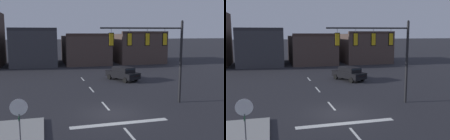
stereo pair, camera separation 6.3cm
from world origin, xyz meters
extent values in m
plane|color=#232328|center=(0.00, 0.00, 0.00)|extent=(400.00, 400.00, 0.00)
cube|color=silver|center=(0.00, -2.00, 0.00)|extent=(6.40, 0.50, 0.01)
cube|color=silver|center=(0.00, -4.00, 0.00)|extent=(0.16, 2.40, 0.01)
cube|color=silver|center=(0.00, 2.00, 0.00)|extent=(0.16, 2.40, 0.01)
cube|color=silver|center=(0.00, 8.00, 0.00)|extent=(0.16, 2.40, 0.01)
cube|color=silver|center=(0.00, 14.00, 0.00)|extent=(0.16, 2.40, 0.01)
cylinder|color=black|center=(6.12, 1.47, 3.26)|extent=(0.20, 0.20, 6.51)
cylinder|color=black|center=(2.88, 1.80, 6.03)|extent=(6.50, 0.77, 0.12)
sphere|color=black|center=(6.12, 1.47, 6.56)|extent=(0.18, 0.18, 0.18)
cylinder|color=#56565B|center=(4.71, 1.61, 5.79)|extent=(0.03, 0.03, 0.35)
cube|color=gold|center=(4.71, 1.61, 5.17)|extent=(0.32, 0.27, 0.90)
sphere|color=red|center=(4.72, 1.74, 5.45)|extent=(0.20, 0.20, 0.20)
sphere|color=#2D2314|center=(4.72, 1.74, 5.17)|extent=(0.20, 0.20, 0.20)
sphere|color=black|center=(4.72, 1.74, 4.89)|extent=(0.20, 0.20, 0.20)
cube|color=black|center=(4.71, 1.59, 5.17)|extent=(0.42, 0.07, 1.02)
cylinder|color=#56565B|center=(3.30, 1.75, 5.79)|extent=(0.03, 0.03, 0.35)
cube|color=gold|center=(3.30, 1.75, 5.17)|extent=(0.32, 0.27, 0.90)
sphere|color=red|center=(3.31, 1.88, 5.45)|extent=(0.20, 0.20, 0.20)
sphere|color=#2D2314|center=(3.31, 1.88, 5.17)|extent=(0.20, 0.20, 0.20)
sphere|color=black|center=(3.31, 1.88, 4.89)|extent=(0.20, 0.20, 0.20)
cube|color=black|center=(3.30, 1.73, 5.17)|extent=(0.42, 0.07, 1.02)
cylinder|color=#56565B|center=(1.89, 1.89, 5.79)|extent=(0.03, 0.03, 0.35)
cube|color=gold|center=(1.89, 1.89, 5.17)|extent=(0.32, 0.27, 0.90)
sphere|color=red|center=(1.90, 2.02, 5.45)|extent=(0.20, 0.20, 0.20)
sphere|color=#2D2314|center=(1.90, 2.02, 5.17)|extent=(0.20, 0.20, 0.20)
sphere|color=black|center=(1.90, 2.02, 4.89)|extent=(0.20, 0.20, 0.20)
cube|color=black|center=(1.89, 1.88, 5.17)|extent=(0.42, 0.07, 1.02)
cylinder|color=#56565B|center=(0.48, 2.04, 5.79)|extent=(0.03, 0.03, 0.35)
cube|color=gold|center=(0.48, 2.04, 5.17)|extent=(0.32, 0.27, 0.90)
sphere|color=red|center=(0.49, 2.17, 5.45)|extent=(0.20, 0.20, 0.20)
sphere|color=#2D2314|center=(0.49, 2.17, 5.17)|extent=(0.20, 0.20, 0.20)
sphere|color=black|center=(0.49, 2.17, 4.89)|extent=(0.20, 0.20, 0.20)
cube|color=black|center=(0.48, 2.02, 5.17)|extent=(0.42, 0.07, 1.02)
cylinder|color=#56565B|center=(-5.67, -5.29, 1.07)|extent=(0.06, 0.06, 2.15)
cylinder|color=white|center=(-5.67, -5.29, 2.45)|extent=(0.76, 0.03, 0.76)
cylinder|color=#B21414|center=(-5.67, -5.27, 2.45)|extent=(0.68, 0.03, 0.68)
cube|color=#19592D|center=(-5.67, -5.29, 2.00)|extent=(0.02, 0.64, 0.16)
cube|color=black|center=(4.53, 12.01, 0.70)|extent=(3.42, 4.75, 0.70)
cube|color=black|center=(4.59, 11.87, 1.33)|extent=(2.46, 2.90, 0.56)
cube|color=#2D3842|center=(4.28, 12.57, 1.31)|extent=(1.49, 0.84, 0.47)
cube|color=#2D3842|center=(5.06, 10.80, 1.31)|extent=(1.48, 0.81, 0.46)
cylinder|color=black|center=(3.16, 13.00, 0.32)|extent=(0.46, 0.67, 0.64)
cylinder|color=black|center=(4.72, 13.68, 0.32)|extent=(0.46, 0.67, 0.64)
cylinder|color=black|center=(4.33, 10.34, 0.32)|extent=(0.46, 0.67, 0.64)
cylinder|color=black|center=(5.89, 11.02, 0.32)|extent=(0.46, 0.67, 0.64)
sphere|color=silver|center=(3.12, 13.77, 0.75)|extent=(0.16, 0.16, 0.16)
sphere|color=silver|center=(4.18, 14.24, 0.75)|extent=(0.16, 0.16, 0.16)
cube|color=maroon|center=(5.40, 10.01, 0.78)|extent=(1.27, 0.59, 0.12)
cube|color=#38383D|center=(-6.08, 30.82, 2.97)|extent=(7.47, 11.52, 5.94)
cube|color=#2B2B30|center=(-6.08, 25.36, 6.19)|extent=(7.47, 0.60, 0.50)
cube|color=#473833|center=(2.98, 30.96, 2.52)|extent=(7.78, 11.80, 5.03)
cube|color=#3A2B26|center=(2.98, 25.36, 5.28)|extent=(7.78, 0.60, 0.50)
cube|color=#473833|center=(12.90, 30.83, 2.70)|extent=(8.57, 11.54, 5.39)
cube|color=#3A2B26|center=(12.90, 25.36, 5.64)|extent=(8.57, 0.60, 0.50)
camera|label=1|loc=(-4.53, -16.77, 5.70)|focal=40.87mm
camera|label=2|loc=(-4.47, -16.78, 5.70)|focal=40.87mm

